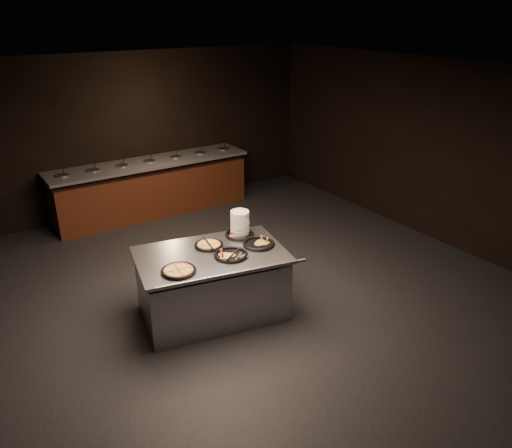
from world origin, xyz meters
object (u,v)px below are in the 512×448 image
object	(u,v)px
plate_stack	(240,223)
pan_cheese_whole	(209,245)
pan_veggie_whole	(179,271)
serving_counter	(212,285)

from	to	relation	value
plate_stack	pan_cheese_whole	world-z (taller)	plate_stack
plate_stack	pan_veggie_whole	distance (m)	1.22
serving_counter	pan_veggie_whole	bearing A→B (deg)	-147.16
plate_stack	pan_veggie_whole	size ratio (longest dim) A/B	0.81
pan_veggie_whole	pan_cheese_whole	distance (m)	0.72
serving_counter	pan_veggie_whole	size ratio (longest dim) A/B	4.94
serving_counter	plate_stack	size ratio (longest dim) A/B	6.09
plate_stack	pan_cheese_whole	size ratio (longest dim) A/B	0.90
serving_counter	pan_veggie_whole	distance (m)	0.73
serving_counter	plate_stack	bearing A→B (deg)	36.69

